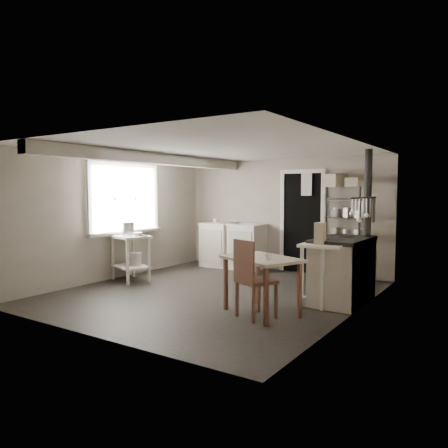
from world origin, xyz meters
The scene contains 31 objects.
floor centered at (0.00, 0.00, 0.00)m, with size 5.00×5.00×0.00m, color black.
ceiling centered at (0.00, 0.00, 2.30)m, with size 5.00×5.00×0.00m, color beige.
wall_back centered at (0.00, 2.50, 1.15)m, with size 4.50×0.02×2.30m, color #A3998B.
wall_front centered at (0.00, -2.50, 1.15)m, with size 4.50×0.02×2.30m, color #A3998B.
wall_left centered at (-2.25, 0.00, 1.15)m, with size 0.02×5.00×2.30m, color #A3998B.
wall_right centered at (2.25, 0.00, 1.15)m, with size 0.02×5.00×2.30m, color #A3998B.
window centered at (-2.22, 0.20, 1.50)m, with size 0.12×1.76×1.28m, color white, non-canonical shape.
doorway centered at (0.45, 2.47, 1.00)m, with size 0.96×0.10×2.08m, color white, non-canonical shape.
ceiling_beam centered at (-1.20, 0.00, 2.20)m, with size 0.18×5.00×0.18m, color white, non-canonical shape.
wallpaper_panel centered at (2.24, 0.00, 1.15)m, with size 0.01×5.00×2.30m, color beige, non-canonical shape.
utensil_rail centered at (2.19, 0.60, 1.55)m, with size 0.06×1.20×0.44m, color silver, non-canonical shape.
prep_table centered at (-1.84, -0.04, 0.40)m, with size 0.73×0.52×0.84m, color white, non-canonical shape.
stockpot centered at (-1.93, -0.01, 0.94)m, with size 0.25×0.25×0.27m, color silver.
saucepan centered at (-1.66, -0.04, 0.85)m, with size 0.17×0.17×0.10m, color silver.
bucket centered at (-1.77, 0.01, 0.39)m, with size 0.24×0.24×0.26m, color silver.
base_cabinets centered at (-1.02, 2.18, 0.46)m, with size 1.45×0.62×0.95m, color beige, non-canonical shape.
mixing_bowl centered at (-0.93, 2.09, 0.96)m, with size 0.29×0.29×0.07m, color white.
counter_cup centered at (-1.36, 2.04, 0.97)m, with size 0.12×0.12×0.10m, color white.
shelf_rack centered at (1.42, 2.31, 0.95)m, with size 0.82×0.32×1.72m, color black, non-canonical shape.
shelf_jar centered at (1.16, 2.30, 1.37)m, with size 0.08×0.09×0.19m, color white.
storage_box_a centered at (1.16, 2.33, 2.01)m, with size 0.35×0.31×0.24m, color beige.
storage_box_b centered at (1.54, 2.28, 1.99)m, with size 0.26×0.24×0.16m, color beige.
stove centered at (1.92, 0.58, 0.44)m, with size 0.67×1.21×0.95m, color beige, non-canonical shape.
stovepipe centered at (2.14, 1.01, 1.59)m, with size 0.11×0.11×1.48m, color black, non-canonical shape.
side_ledge centered at (1.82, -0.04, 0.43)m, with size 0.60×0.32×0.91m, color white, non-canonical shape.
oats_box centered at (1.79, -0.02, 1.01)m, with size 0.12×0.20×0.30m, color beige.
work_table centered at (1.22, -0.64, 0.38)m, with size 1.00×0.70×0.76m, color beige, non-canonical shape.
table_cup centered at (1.40, -0.79, 0.80)m, with size 0.09×0.09×0.09m, color white.
chair centered at (1.25, -0.83, 0.48)m, with size 0.42×0.44×1.03m, color brown, non-canonical shape.
flour_sack centered at (1.36, 1.99, 0.24)m, with size 0.36×0.31×0.43m, color silver.
floor_crock centered at (1.53, 0.03, 0.08)m, with size 0.11×0.11×0.14m, color white.
Camera 1 is at (3.97, -5.71, 1.64)m, focal length 35.00 mm.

